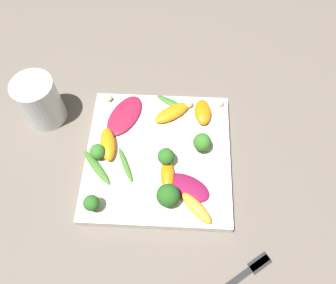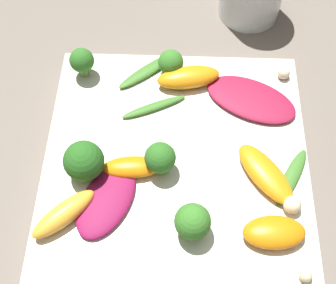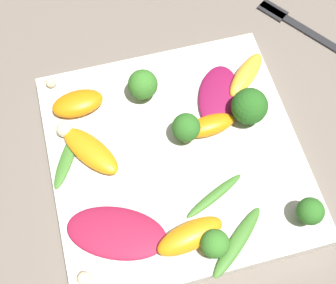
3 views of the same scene
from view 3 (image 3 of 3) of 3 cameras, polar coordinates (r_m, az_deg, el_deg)
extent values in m
plane|color=#6B6056|center=(0.55, 0.90, -2.36)|extent=(2.40, 2.40, 0.00)
cube|color=silver|center=(0.54, 0.92, -1.86)|extent=(0.28, 0.28, 0.02)
cube|color=#262628|center=(0.67, 17.53, 12.30)|extent=(0.11, 0.15, 0.01)
cube|color=#262628|center=(0.69, 12.67, 15.46)|extent=(0.04, 0.04, 0.01)
ellipsoid|color=maroon|center=(0.56, 6.25, 5.53)|extent=(0.08, 0.10, 0.01)
ellipsoid|color=maroon|center=(0.50, -6.29, -10.96)|extent=(0.12, 0.09, 0.01)
ellipsoid|color=orange|center=(0.49, 2.71, -11.39)|extent=(0.08, 0.04, 0.02)
ellipsoid|color=orange|center=(0.56, -10.96, 4.65)|extent=(0.06, 0.04, 0.02)
ellipsoid|color=orange|center=(0.54, 5.08, 2.04)|extent=(0.06, 0.03, 0.02)
ellipsoid|color=#FCAD33|center=(0.58, 9.47, 8.07)|extent=(0.07, 0.07, 0.02)
ellipsoid|color=orange|center=(0.53, -9.41, -1.07)|extent=(0.07, 0.08, 0.02)
cylinder|color=#7A9E51|center=(0.49, 5.60, -12.61)|extent=(0.01, 0.01, 0.01)
sphere|color=#387A28|center=(0.48, 5.75, -12.24)|extent=(0.03, 0.03, 0.03)
cylinder|color=#84AD5B|center=(0.55, 9.61, 3.35)|extent=(0.01, 0.01, 0.01)
sphere|color=#26601E|center=(0.54, 9.91, 4.32)|extent=(0.04, 0.04, 0.04)
cylinder|color=#7A9E51|center=(0.51, 16.49, -8.65)|extent=(0.01, 0.01, 0.02)
sphere|color=#2D6B23|center=(0.50, 16.97, -8.07)|extent=(0.03, 0.03, 0.03)
cylinder|color=#84AD5B|center=(0.56, -3.01, 6.08)|extent=(0.01, 0.01, 0.01)
sphere|color=#387A28|center=(0.55, -3.10, 7.02)|extent=(0.04, 0.04, 0.04)
cylinder|color=#7A9E51|center=(0.53, 2.16, 0.96)|extent=(0.02, 0.02, 0.02)
sphere|color=#2D6B23|center=(0.52, 2.22, 1.79)|extent=(0.03, 0.03, 0.03)
ellipsoid|color=#3D7528|center=(0.50, 8.47, -11.96)|extent=(0.08, 0.07, 0.01)
ellipsoid|color=#3D7528|center=(0.53, -12.26, -2.03)|extent=(0.05, 0.07, 0.01)
ellipsoid|color=#3D7528|center=(0.51, 5.69, -6.53)|extent=(0.07, 0.04, 0.01)
sphere|color=beige|center=(0.54, -12.52, 1.52)|extent=(0.02, 0.02, 0.02)
sphere|color=beige|center=(0.59, -14.09, 7.02)|extent=(0.01, 0.01, 0.01)
sphere|color=beige|center=(0.49, -10.19, -16.03)|extent=(0.01, 0.01, 0.01)
camera|label=1|loc=(0.44, 77.42, 49.87)|focal=35.00mm
camera|label=2|loc=(0.47, -12.77, 57.66)|focal=50.00mm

